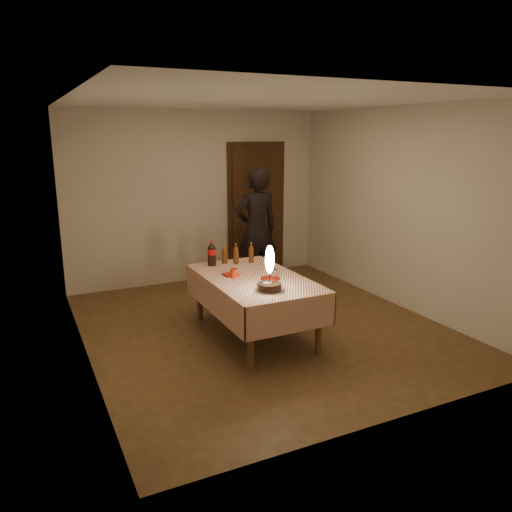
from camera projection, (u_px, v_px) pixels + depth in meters
name	position (u px, v px, depth m)	size (l,w,h in m)	color
ground	(262.00, 327.00, 5.99)	(4.00, 4.50, 0.01)	brown
room_shell	(262.00, 188.00, 5.67)	(4.04, 4.54, 2.62)	beige
dining_table	(254.00, 285.00, 5.59)	(1.02, 1.72, 0.70)	brown
birthday_cake	(270.00, 278.00, 5.06)	(0.31, 0.31, 0.47)	white
red_plate	(270.00, 279.00, 5.50)	(0.22, 0.22, 0.01)	#A61A0B
red_cup	(234.00, 273.00, 5.54)	(0.08, 0.08, 0.10)	#B1230C
clear_cup	(275.00, 273.00, 5.57)	(0.07, 0.07, 0.09)	white
napkin_stack	(231.00, 275.00, 5.63)	(0.15, 0.15, 0.02)	#AF2414
cola_bottle	(212.00, 253.00, 6.02)	(0.10, 0.10, 0.32)	black
amber_bottle_left	(225.00, 254.00, 6.13)	(0.06, 0.06, 0.25)	#54290E
amber_bottle_right	(251.00, 253.00, 6.17)	(0.06, 0.06, 0.25)	#54290E
amber_bottle_mid	(236.00, 254.00, 6.11)	(0.06, 0.06, 0.25)	#54290E
photographer	(256.00, 230.00, 7.18)	(0.66, 0.47, 1.80)	black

